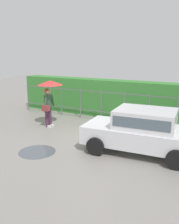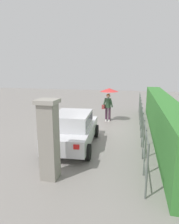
% 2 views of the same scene
% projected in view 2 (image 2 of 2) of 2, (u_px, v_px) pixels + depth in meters
% --- Properties ---
extents(ground_plane, '(40.00, 40.00, 0.00)m').
position_uv_depth(ground_plane, '(94.00, 130.00, 10.71)').
color(ground_plane, gray).
extents(car, '(3.84, 2.08, 1.48)m').
position_uv_depth(car, '(73.00, 128.00, 8.30)').
color(car, silver).
rests_on(car, ground).
extents(pedestrian, '(1.11, 1.11, 2.08)m').
position_uv_depth(pedestrian, '(109.00, 96.00, 12.19)').
color(pedestrian, '#47283D').
rests_on(pedestrian, ground).
extents(gate_pillar, '(0.60, 0.60, 2.42)m').
position_uv_depth(gate_pillar, '(49.00, 139.00, 5.76)').
color(gate_pillar, gray).
rests_on(gate_pillar, ground).
extents(fence_section, '(10.53, 0.05, 1.50)m').
position_uv_depth(fence_section, '(141.00, 118.00, 9.85)').
color(fence_section, '#59605B').
rests_on(fence_section, ground).
extents(hedge_row, '(11.48, 0.90, 1.90)m').
position_uv_depth(hedge_row, '(162.00, 117.00, 9.62)').
color(hedge_row, '#387F33').
rests_on(hedge_row, ground).
extents(puddle_near, '(1.25, 1.25, 0.00)m').
position_uv_depth(puddle_near, '(62.00, 124.00, 11.78)').
color(puddle_near, '#4C545B').
rests_on(puddle_near, ground).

